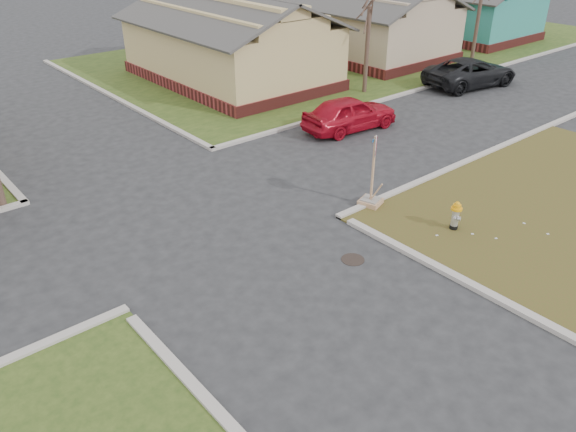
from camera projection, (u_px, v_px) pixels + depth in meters
ground at (279, 282)px, 14.40m from camera, size 120.00×120.00×0.00m
verge_far_right at (361, 46)px, 38.84m from camera, size 37.00×19.00×0.05m
curbs at (179, 211)px, 17.76m from camera, size 80.00×40.00×0.12m
manhole at (353, 260)px, 15.29m from camera, size 0.64×0.64×0.01m
side_house_yellow at (229, 40)px, 30.04m from camera, size 7.60×11.60×4.70m
side_house_tan at (359, 19)px, 35.66m from camera, size 7.60×11.60×4.70m
side_house_teal at (453, 4)px, 41.28m from camera, size 7.60×11.60×4.70m
tree_mid_right at (367, 50)px, 28.08m from camera, size 0.22×0.22×4.20m
tree_far_right at (478, 21)px, 33.76m from camera, size 0.22×0.22×4.76m
fire_hydrant at (456, 214)px, 16.45m from camera, size 0.33×0.33×0.90m
stop_sign at (372, 190)px, 17.81m from camera, size 0.67×0.65×2.36m
red_sedan at (350, 113)px, 23.90m from camera, size 4.45×2.15×1.46m
dark_pickup at (471, 72)px, 29.84m from camera, size 5.65×3.29×1.48m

